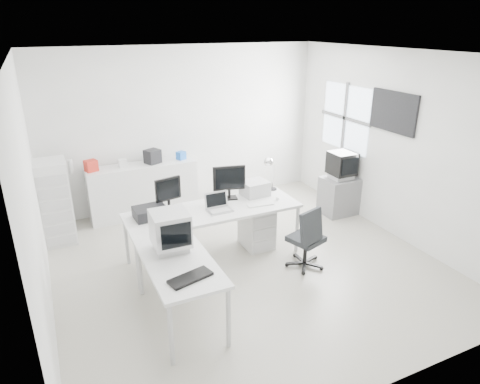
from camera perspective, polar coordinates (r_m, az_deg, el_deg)
name	(u,v)px	position (r m, az deg, el deg)	size (l,w,h in m)	color
floor	(246,263)	(6.06, 0.82, -9.47)	(5.00, 5.00, 0.01)	silver
ceiling	(247,53)	(5.20, 0.99, 18.01)	(5.00, 5.00, 0.01)	white
back_wall	(185,128)	(7.71, -7.39, 8.51)	(5.00, 0.02, 2.80)	white
left_wall	(32,200)	(4.97, -25.98, -1.02)	(0.02, 5.00, 2.80)	white
right_wall	(395,146)	(6.90, 20.00, 5.81)	(0.02, 5.00, 2.80)	white
window	(345,118)	(7.70, 13.84, 9.58)	(0.02, 1.20, 1.10)	white
wall_picture	(393,112)	(6.84, 19.77, 10.04)	(0.04, 0.90, 0.60)	black
main_desk	(214,233)	(6.04, -3.48, -5.53)	(2.40, 0.80, 0.75)	silver
side_desk	(180,290)	(4.91, -7.99, -12.76)	(0.70, 1.40, 0.75)	silver
drawer_pedestal	(257,227)	(6.37, 2.23, -4.73)	(0.40, 0.50, 0.60)	silver
inkjet_printer	(150,212)	(5.71, -11.90, -2.68)	(0.41, 0.32, 0.15)	black
lcd_monitor_small	(168,194)	(5.85, -9.54, -0.21)	(0.37, 0.21, 0.46)	black
lcd_monitor_large	(229,183)	(6.12, -1.45, 1.22)	(0.47, 0.19, 0.49)	black
laptop	(219,204)	(5.76, -2.76, -1.54)	(0.34, 0.35, 0.22)	#B7B7BA
white_keyboard	(260,204)	(6.00, 2.74, -1.66)	(0.38, 0.12, 0.02)	silver
white_mouse	(277,198)	(6.17, 4.99, -0.87)	(0.05, 0.05, 0.05)	silver
laser_printer	(255,188)	(6.31, 1.99, 0.51)	(0.37, 0.32, 0.21)	#B1B1B1
desk_lamp	(273,176)	(6.49, 4.44, 2.17)	(0.15, 0.15, 0.44)	silver
crt_monitor	(170,232)	(4.81, -9.27, -5.27)	(0.39, 0.39, 0.45)	#B7B7BA
black_keyboard	(190,278)	(4.37, -6.63, -11.28)	(0.45, 0.18, 0.03)	black
office_chair	(306,236)	(5.85, 8.81, -5.80)	(0.53, 0.53, 0.92)	#292C2E
tv_cabinet	(339,196)	(7.65, 13.07, -0.47)	(0.59, 0.48, 0.65)	slate
crt_tv	(342,166)	(7.47, 13.43, 3.43)	(0.50, 0.48, 0.45)	black
sideboard	(144,190)	(7.53, -12.73, 0.29)	(1.82, 0.46, 0.91)	silver
clutter_box_a	(91,166)	(7.24, -19.25, 3.32)	(0.18, 0.16, 0.18)	red
clutter_box_b	(123,163)	(7.31, -15.35, 3.72)	(0.13, 0.11, 0.13)	silver
clutter_box_c	(153,156)	(7.39, -11.59, 4.67)	(0.23, 0.21, 0.23)	black
clutter_box_d	(181,155)	(7.52, -7.87, 4.85)	(0.14, 0.12, 0.14)	blue
clutter_bottle	(71,166)	(7.25, -21.64, 3.19)	(0.07, 0.07, 0.22)	silver
filing_cabinet	(55,202)	(6.94, -23.39, -1.25)	(0.45, 0.53, 1.28)	silver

